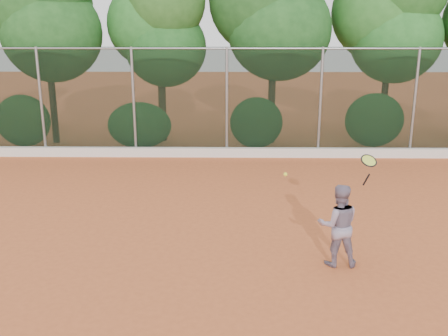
{
  "coord_description": "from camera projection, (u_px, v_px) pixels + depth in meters",
  "views": [
    {
      "loc": [
        0.15,
        -8.98,
        4.05
      ],
      "look_at": [
        0.0,
        1.0,
        1.25
      ],
      "focal_mm": 40.0,
      "sensor_mm": 36.0,
      "label": 1
    }
  ],
  "objects": [
    {
      "name": "tennis_ball_in_flight",
      "position": [
        285.0,
        174.0,
        8.76
      ],
      "size": [
        0.07,
        0.07,
        0.07
      ],
      "color": "yellow",
      "rests_on": "ground"
    },
    {
      "name": "foliage_backdrop",
      "position": [
        212.0,
        18.0,
        17.21
      ],
      "size": [
        23.7,
        3.63,
        7.55
      ],
      "color": "#482D1B",
      "rests_on": "ground"
    },
    {
      "name": "tennis_player",
      "position": [
        338.0,
        225.0,
        8.69
      ],
      "size": [
        0.73,
        0.58,
        1.49
      ],
      "primitive_type": "imported",
      "rotation": [
        0.0,
        0.0,
        3.12
      ],
      "color": "gray",
      "rests_on": "ground"
    },
    {
      "name": "concrete_curb",
      "position": [
        227.0,
        152.0,
        16.27
      ],
      "size": [
        24.0,
        0.2,
        0.3
      ],
      "primitive_type": "cube",
      "color": "silver",
      "rests_on": "ground"
    },
    {
      "name": "ground",
      "position": [
        223.0,
        243.0,
        9.74
      ],
      "size": [
        80.0,
        80.0,
        0.0
      ],
      "primitive_type": "plane",
      "color": "#CB5F30",
      "rests_on": "ground"
    },
    {
      "name": "chainlink_fence",
      "position": [
        227.0,
        99.0,
        15.98
      ],
      "size": [
        24.09,
        0.09,
        3.5
      ],
      "color": "black",
      "rests_on": "ground"
    },
    {
      "name": "tennis_racket",
      "position": [
        369.0,
        163.0,
        8.33
      ],
      "size": [
        0.33,
        0.31,
        0.56
      ],
      "color": "black",
      "rests_on": "ground"
    }
  ]
}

